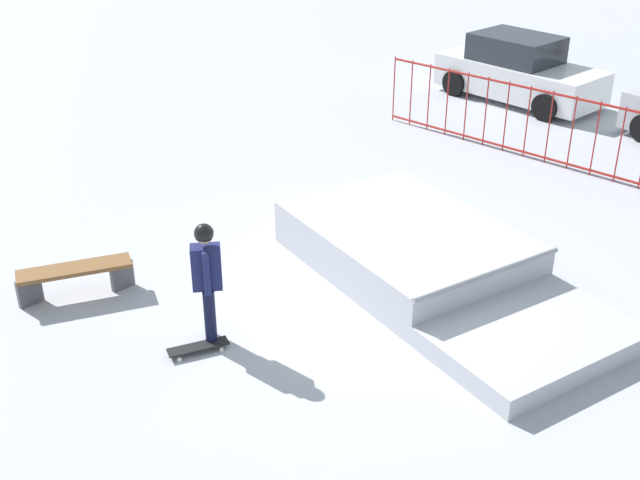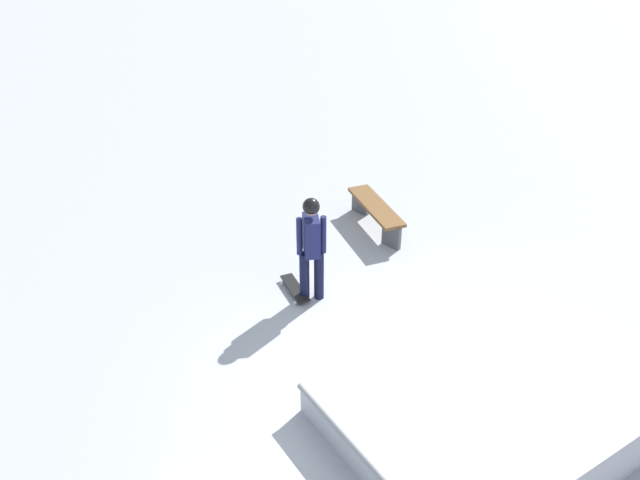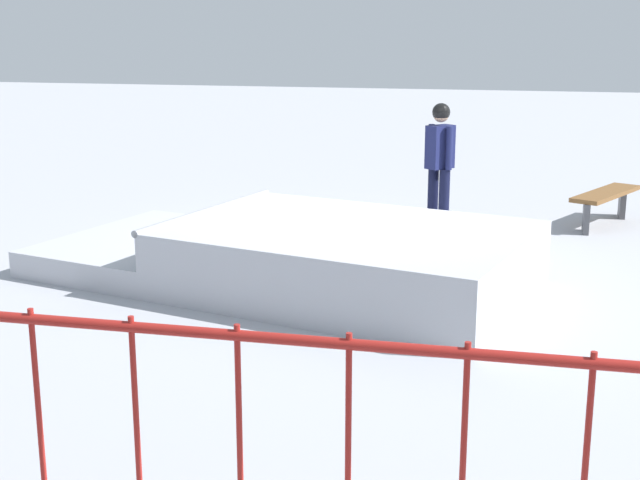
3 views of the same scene
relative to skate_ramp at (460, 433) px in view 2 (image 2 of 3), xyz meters
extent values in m
plane|color=#A8AAB2|center=(-0.37, -1.05, -0.32)|extent=(60.00, 60.00, 0.00)
cube|color=#B0B3BB|center=(-0.47, 0.11, 0.03)|extent=(4.11, 3.38, 0.70)
cylinder|color=gray|center=(1.28, -0.31, 0.38)|extent=(0.69, 2.55, 0.08)
cylinder|color=black|center=(-1.10, -3.24, 0.09)|extent=(0.15, 0.15, 0.82)
cylinder|color=black|center=(-0.93, -3.37, 0.09)|extent=(0.15, 0.15, 0.82)
cube|color=#191E4C|center=(-1.02, -3.31, 0.80)|extent=(0.41, 0.43, 0.60)
cylinder|color=#191E4C|center=(-1.15, -3.20, 0.80)|extent=(0.09, 0.09, 0.60)
cylinder|color=#191E4C|center=(-0.88, -3.41, 0.80)|extent=(0.09, 0.09, 0.60)
sphere|color=tan|center=(-1.02, -3.31, 1.25)|extent=(0.22, 0.22, 0.22)
sphere|color=black|center=(-1.02, -3.31, 1.28)|extent=(0.25, 0.25, 0.25)
cube|color=black|center=(-0.94, -3.59, -0.23)|extent=(0.50, 0.81, 0.02)
cylinder|color=silver|center=(-0.93, -3.29, -0.29)|extent=(0.05, 0.06, 0.06)
cylinder|color=silver|center=(-0.72, -3.38, -0.29)|extent=(0.05, 0.06, 0.06)
cylinder|color=silver|center=(-1.15, -3.80, -0.29)|extent=(0.05, 0.06, 0.06)
cylinder|color=silver|center=(-0.94, -3.89, -0.29)|extent=(0.05, 0.06, 0.06)
cube|color=brown|center=(-3.31, -3.93, 0.13)|extent=(1.05, 1.62, 0.06)
cube|color=#4C4C51|center=(-3.03, -3.35, -0.11)|extent=(0.08, 0.36, 0.42)
cube|color=#4C4C51|center=(-3.59, -4.52, -0.11)|extent=(0.08, 0.36, 0.42)
camera|label=1|loc=(6.13, -8.64, 5.73)|focal=44.62mm
camera|label=2|loc=(4.97, 2.49, 5.84)|focal=37.70mm
camera|label=3|loc=(-2.31, 8.89, 2.43)|focal=49.31mm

